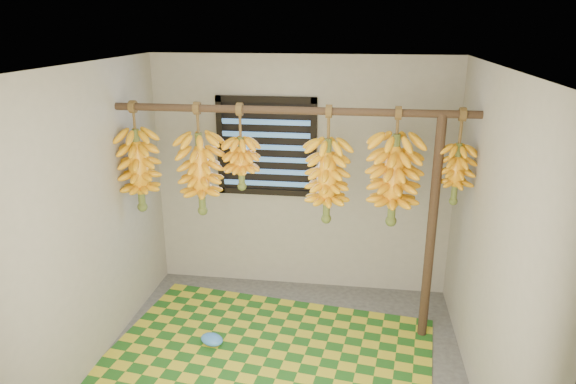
% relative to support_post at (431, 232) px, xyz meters
% --- Properties ---
extents(floor, '(3.00, 3.00, 0.01)m').
position_rel_support_post_xyz_m(floor, '(-1.20, -0.70, -1.00)').
color(floor, '#434343').
rests_on(floor, ground).
extents(ceiling, '(3.00, 3.00, 0.01)m').
position_rel_support_post_xyz_m(ceiling, '(-1.20, -0.70, 1.40)').
color(ceiling, silver).
rests_on(ceiling, wall_back).
extents(wall_back, '(3.00, 0.01, 2.40)m').
position_rel_support_post_xyz_m(wall_back, '(-1.20, 0.80, 0.20)').
color(wall_back, gray).
rests_on(wall_back, floor).
extents(wall_left, '(0.01, 3.00, 2.40)m').
position_rel_support_post_xyz_m(wall_left, '(-2.71, -0.70, 0.20)').
color(wall_left, gray).
rests_on(wall_left, floor).
extents(wall_right, '(0.01, 3.00, 2.40)m').
position_rel_support_post_xyz_m(wall_right, '(0.30, -0.70, 0.20)').
color(wall_right, gray).
rests_on(wall_right, floor).
extents(window, '(1.00, 0.04, 1.00)m').
position_rel_support_post_xyz_m(window, '(-1.55, 0.78, 0.50)').
color(window, black).
rests_on(window, wall_back).
extents(hanging_pole, '(3.00, 0.06, 0.06)m').
position_rel_support_post_xyz_m(hanging_pole, '(-1.20, 0.00, 1.00)').
color(hanging_pole, '#3E2B1C').
rests_on(hanging_pole, wall_left).
extents(support_post, '(0.08, 0.08, 2.00)m').
position_rel_support_post_xyz_m(support_post, '(0.00, 0.00, 0.00)').
color(support_post, '#3E2B1C').
rests_on(support_post, floor).
extents(woven_mat, '(2.93, 2.47, 0.01)m').
position_rel_support_post_xyz_m(woven_mat, '(-1.34, -0.66, -0.99)').
color(woven_mat, '#1E5619').
rests_on(woven_mat, floor).
extents(plastic_bag, '(0.26, 0.23, 0.09)m').
position_rel_support_post_xyz_m(plastic_bag, '(-1.83, -0.42, -0.95)').
color(plastic_bag, '#3B80DE').
rests_on(plastic_bag, woven_mat).
extents(banana_bunch_a, '(0.34, 0.34, 0.97)m').
position_rel_support_post_xyz_m(banana_bunch_a, '(-2.55, 0.00, 0.44)').
color(banana_bunch_a, brown).
rests_on(banana_bunch_a, hanging_pole).
extents(banana_bunch_b, '(0.38, 0.38, 0.98)m').
position_rel_support_post_xyz_m(banana_bunch_b, '(-1.99, 0.00, 0.43)').
color(banana_bunch_b, brown).
rests_on(banana_bunch_b, hanging_pole).
extents(banana_bunch_c, '(0.29, 0.29, 0.74)m').
position_rel_support_post_xyz_m(banana_bunch_c, '(-1.62, 0.00, 0.54)').
color(banana_bunch_c, brown).
rests_on(banana_bunch_c, hanging_pole).
extents(banana_bunch_d, '(0.36, 0.36, 1.00)m').
position_rel_support_post_xyz_m(banana_bunch_d, '(-0.89, 0.00, 0.41)').
color(banana_bunch_d, brown).
rests_on(banana_bunch_d, hanging_pole).
extents(banana_bunch_e, '(0.43, 0.43, 0.99)m').
position_rel_support_post_xyz_m(banana_bunch_e, '(-0.34, 0.00, 0.45)').
color(banana_bunch_e, brown).
rests_on(banana_bunch_e, hanging_pole).
extents(banana_bunch_f, '(0.28, 0.28, 0.79)m').
position_rel_support_post_xyz_m(banana_bunch_f, '(0.15, 0.00, 0.52)').
color(banana_bunch_f, brown).
rests_on(banana_bunch_f, hanging_pole).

